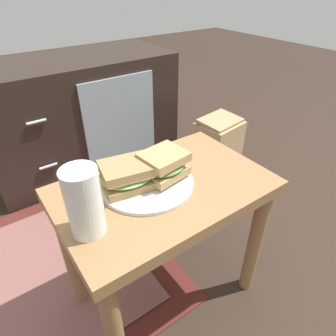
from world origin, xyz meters
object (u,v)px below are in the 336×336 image
at_px(sandwich_front, 127,175).
at_px(sandwich_back, 164,164).
at_px(plate, 146,183).
at_px(beer_glass, 84,203).
at_px(tv_cabinet, 81,114).
at_px(paper_bag, 218,145).

distance_m(sandwich_front, sandwich_back, 0.10).
height_order(plate, beer_glass, beer_glass).
relative_size(plate, sandwich_front, 1.65).
bearing_deg(tv_cabinet, sandwich_front, -102.87).
relative_size(tv_cabinet, paper_bag, 3.13).
height_order(sandwich_back, paper_bag, sandwich_back).
bearing_deg(plate, sandwich_front, 167.86).
bearing_deg(sandwich_front, paper_bag, 28.97).
height_order(sandwich_front, beer_glass, beer_glass).
bearing_deg(beer_glass, plate, 19.89).
distance_m(sandwich_back, beer_glass, 0.24).
bearing_deg(sandwich_back, paper_bag, 33.77).
xyz_separation_m(plate, sandwich_front, (-0.05, 0.01, 0.04)).
bearing_deg(paper_bag, tv_cabinet, 137.81).
xyz_separation_m(plate, sandwich_back, (0.05, -0.01, 0.05)).
distance_m(sandwich_front, paper_bag, 0.93).
distance_m(tv_cabinet, sandwich_front, 0.95).
height_order(sandwich_front, sandwich_back, sandwich_back).
xyz_separation_m(sandwich_back, paper_bag, (0.65, 0.44, -0.36)).
bearing_deg(sandwich_front, tv_cabinet, 77.13).
bearing_deg(sandwich_back, plate, 167.86).
relative_size(tv_cabinet, sandwich_back, 7.14).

